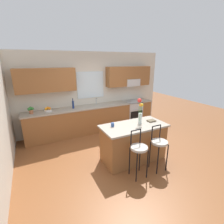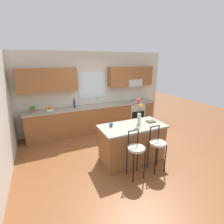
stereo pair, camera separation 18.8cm
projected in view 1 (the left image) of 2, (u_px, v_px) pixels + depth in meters
ground_plane at (117, 153)px, 4.53m from camera, size 14.00×14.00×0.00m
back_wall_assembly at (91, 87)px, 5.79m from camera, size 5.60×0.50×2.70m
counter_run at (95, 118)px, 5.85m from camera, size 4.56×0.64×0.92m
sink_faucet at (96, 100)px, 5.85m from camera, size 0.02×0.13×0.23m
oven_range at (132, 113)px, 6.49m from camera, size 0.60×0.64×0.92m
kitchen_island at (133, 142)px, 4.14m from camera, size 1.60×0.79×0.92m
bar_stool_near at (139, 150)px, 3.46m from camera, size 0.36×0.36×1.04m
bar_stool_middle at (159, 144)px, 3.69m from camera, size 0.36×0.36×1.04m
flower_vase at (140, 111)px, 4.04m from camera, size 0.13×0.15×0.63m
mug_ceramic at (113, 125)px, 3.91m from camera, size 0.08×0.08×0.09m
cookbook at (151, 121)px, 4.25m from camera, size 0.20×0.15×0.03m
fruit_bowl_oranges at (48, 110)px, 5.06m from camera, size 0.24×0.24×0.16m
bottle_olive_oil at (73, 104)px, 5.36m from camera, size 0.06×0.06×0.33m
potted_plant_small at (31, 110)px, 4.84m from camera, size 0.17×0.12×0.21m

